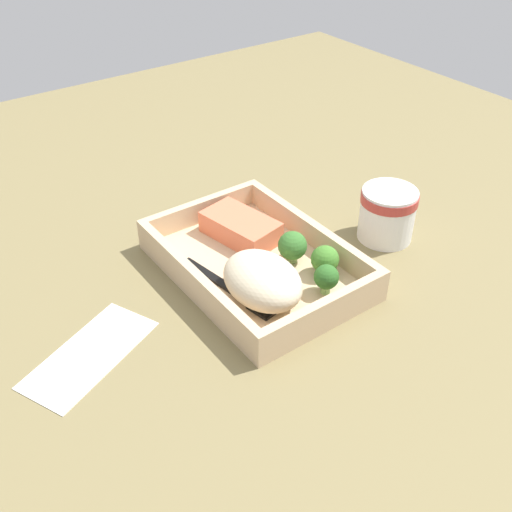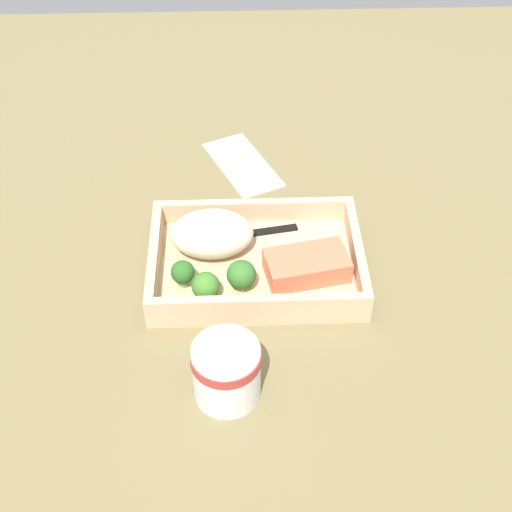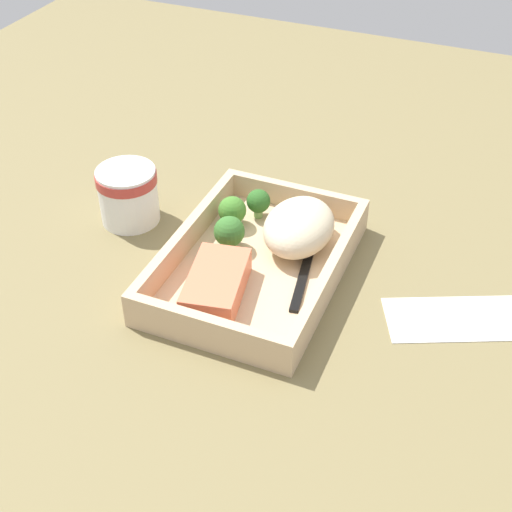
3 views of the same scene
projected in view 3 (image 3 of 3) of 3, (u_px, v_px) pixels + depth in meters
The scene contains 11 objects.
ground_plane at pixel (256, 279), 87.71cm from camera, with size 160.00×160.00×2.00cm, color olive.
takeout_tray at pixel (256, 269), 86.71cm from camera, with size 28.42×19.88×1.20cm, color #CDAE87.
tray_rim at pixel (256, 255), 85.30cm from camera, with size 28.42×19.88×3.32cm.
salmon_fillet at pixel (216, 284), 81.20cm from camera, with size 10.79×6.03×3.17cm, color #E8724E.
mashed_potatoes at pixel (299, 227), 87.84cm from camera, with size 11.35×8.47×5.56cm, color beige.
broccoli_floret_1 at pixel (232, 211), 91.55cm from camera, with size 3.64×3.64×4.12cm.
broccoli_floret_2 at pixel (258, 202), 92.91cm from camera, with size 3.13×3.13×4.03cm.
broccoli_floret_3 at pixel (229, 232), 87.63cm from camera, with size 3.86×3.86×4.44cm.
fork at pixel (307, 262), 86.47cm from camera, with size 15.85×4.34×0.44cm.
paper_cup at pixel (128, 192), 93.34cm from camera, with size 7.98×7.98×7.63cm.
receipt_slip at pixel (456, 318), 80.67cm from camera, with size 7.32×15.94×0.24cm, color white.
Camera 3 is at (-61.54, -25.74, 56.02)cm, focal length 50.00 mm.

